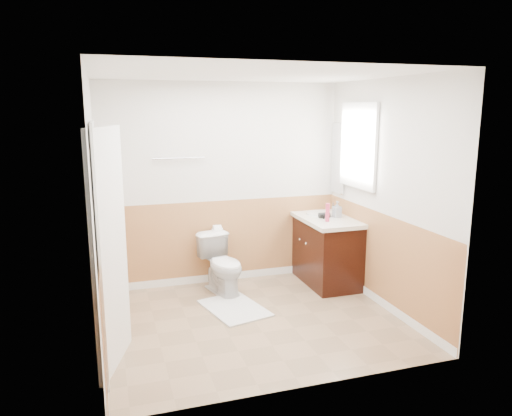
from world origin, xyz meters
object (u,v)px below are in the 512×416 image
object	(u,v)px
bath_mat	(234,308)
vanity_cabinet	(324,251)
soap_dispenser	(337,209)
toilet	(223,264)
lotion_bottle	(327,213)

from	to	relation	value
bath_mat	vanity_cabinet	xyz separation A→B (m)	(1.33, 0.53, 0.39)
soap_dispenser	bath_mat	bearing A→B (deg)	-162.61
bath_mat	vanity_cabinet	distance (m)	1.49
soap_dispenser	vanity_cabinet	bearing A→B (deg)	148.50
bath_mat	toilet	bearing A→B (deg)	90.00
toilet	lotion_bottle	xyz separation A→B (m)	(1.23, -0.26, 0.61)
lotion_bottle	toilet	bearing A→B (deg)	167.89
vanity_cabinet	soap_dispenser	distance (m)	0.57
toilet	bath_mat	xyz separation A→B (m)	(0.00, -0.53, -0.34)
bath_mat	lotion_bottle	world-z (taller)	lotion_bottle
vanity_cabinet	lotion_bottle	world-z (taller)	lotion_bottle
bath_mat	soap_dispenser	size ratio (longest dim) A/B	3.99
vanity_cabinet	lotion_bottle	bearing A→B (deg)	-111.07
toilet	vanity_cabinet	distance (m)	1.33
toilet	bath_mat	world-z (taller)	toilet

